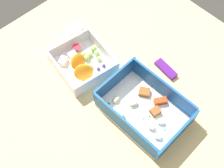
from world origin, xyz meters
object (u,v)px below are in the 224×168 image
(pasta_container, at_px, (144,108))
(fruit_bowl, at_px, (83,63))
(paper_cup_liner, at_px, (75,29))
(candy_bar, at_px, (166,69))

(pasta_container, xyz_separation_m, fruit_bowl, (-0.21, -0.02, -0.00))
(fruit_bowl, xyz_separation_m, paper_cup_liner, (-0.11, 0.07, -0.01))
(paper_cup_liner, bearing_deg, candy_bar, 17.84)
(fruit_bowl, height_order, candy_bar, fruit_bowl)
(paper_cup_liner, bearing_deg, fruit_bowl, -30.79)
(pasta_container, height_order, paper_cup_liner, pasta_container)
(pasta_container, height_order, fruit_bowl, pasta_container)
(fruit_bowl, xyz_separation_m, candy_bar, (0.17, 0.16, -0.01))
(pasta_container, relative_size, fruit_bowl, 1.32)
(fruit_bowl, distance_m, paper_cup_liner, 0.13)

